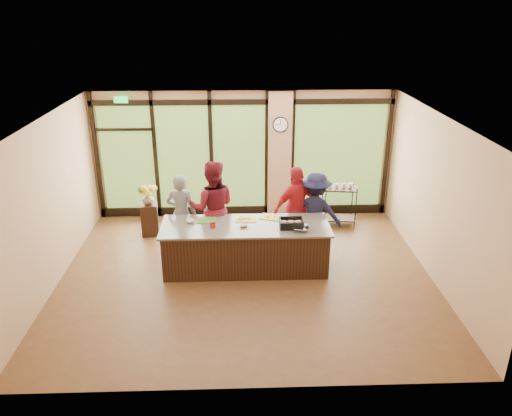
{
  "coord_description": "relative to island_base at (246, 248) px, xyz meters",
  "views": [
    {
      "loc": [
        -0.11,
        -8.3,
        4.85
      ],
      "look_at": [
        0.2,
        0.4,
        1.23
      ],
      "focal_mm": 35.0,
      "sensor_mm": 36.0,
      "label": 1
    }
  ],
  "objects": [
    {
      "name": "cook_left",
      "position": [
        -1.3,
        0.81,
        0.4
      ],
      "size": [
        0.66,
        0.49,
        1.68
      ],
      "primitive_type": "imported",
      "rotation": [
        0.0,
        0.0,
        2.99
      ],
      "color": "slate",
      "rests_on": "floor"
    },
    {
      "name": "countertop",
      "position": [
        0.0,
        0.0,
        0.46
      ],
      "size": [
        3.2,
        1.1,
        0.04
      ],
      "primitive_type": "cube",
      "color": "slate",
      "rests_on": "island_base"
    },
    {
      "name": "roasting_pan",
      "position": [
        0.86,
        -0.11,
        0.52
      ],
      "size": [
        0.45,
        0.35,
        0.08
      ],
      "primitive_type": "cube",
      "rotation": [
        0.0,
        0.0,
        -0.03
      ],
      "color": "black",
      "rests_on": "countertop"
    },
    {
      "name": "ceiling",
      "position": [
        0.0,
        -0.3,
        2.56
      ],
      "size": [
        7.0,
        7.0,
        0.0
      ],
      "primitive_type": "plane",
      "rotation": [
        3.14,
        0.0,
        0.0
      ],
      "color": "white",
      "rests_on": "back_wall"
    },
    {
      "name": "left_wall",
      "position": [
        -3.5,
        -0.3,
        1.06
      ],
      "size": [
        0.0,
        6.0,
        6.0
      ],
      "primitive_type": "plane",
      "rotation": [
        1.57,
        0.0,
        1.57
      ],
      "color": "tan",
      "rests_on": "floor"
    },
    {
      "name": "bar_cart",
      "position": [
        2.17,
        1.92,
        0.18
      ],
      "size": [
        0.81,
        0.52,
        1.04
      ],
      "rotation": [
        0.0,
        0.0,
        -0.12
      ],
      "color": "black",
      "rests_on": "floor"
    },
    {
      "name": "island_base",
      "position": [
        0.0,
        0.0,
        0.0
      ],
      "size": [
        3.1,
        1.0,
        0.88
      ],
      "primitive_type": "cube",
      "color": "black",
      "rests_on": "floor"
    },
    {
      "name": "flower_stand",
      "position": [
        -2.11,
        1.62,
        -0.08
      ],
      "size": [
        0.41,
        0.41,
        0.73
      ],
      "primitive_type": "cube",
      "rotation": [
        0.0,
        0.0,
        0.14
      ],
      "color": "black",
      "rests_on": "floor"
    },
    {
      "name": "wall_clock",
      "position": [
        0.85,
        2.57,
        1.81
      ],
      "size": [
        0.36,
        0.04,
        0.36
      ],
      "color": "black",
      "rests_on": "window_wall"
    },
    {
      "name": "prep_bowl_far",
      "position": [
        -0.09,
        0.3,
        0.49
      ],
      "size": [
        0.14,
        0.14,
        0.03
      ],
      "primitive_type": "imported",
      "rotation": [
        0.0,
        0.0,
        0.23
      ],
      "color": "white",
      "rests_on": "countertop"
    },
    {
      "name": "window_wall",
      "position": [
        0.16,
        2.65,
        0.95
      ],
      "size": [
        6.9,
        0.12,
        3.0
      ],
      "color": "tan",
      "rests_on": "floor"
    },
    {
      "name": "cutting_board_center",
      "position": [
        0.02,
        0.27,
        0.49
      ],
      "size": [
        0.43,
        0.34,
        0.01
      ],
      "primitive_type": "cube",
      "rotation": [
        0.0,
        0.0,
        -0.1
      ],
      "color": "gold",
      "rests_on": "countertop"
    },
    {
      "name": "cutting_board_left",
      "position": [
        -0.76,
        0.24,
        0.49
      ],
      "size": [
        0.39,
        0.3,
        0.01
      ],
      "primitive_type": "cube",
      "rotation": [
        0.0,
        0.0,
        0.01
      ],
      "color": "#47812F",
      "rests_on": "countertop"
    },
    {
      "name": "prep_bowl_mid",
      "position": [
        -0.03,
        -0.05,
        0.5
      ],
      "size": [
        0.2,
        0.2,
        0.05
      ],
      "primitive_type": "imported",
      "rotation": [
        0.0,
        0.0,
        -0.43
      ],
      "color": "white",
      "rests_on": "countertop"
    },
    {
      "name": "red_ramekin",
      "position": [
        -0.61,
        -0.09,
        0.53
      ],
      "size": [
        0.14,
        0.14,
        0.09
      ],
      "primitive_type": "imported",
      "rotation": [
        0.0,
        0.0,
        -0.29
      ],
      "color": "#B02A11",
      "rests_on": "countertop"
    },
    {
      "name": "back_wall",
      "position": [
        0.0,
        2.7,
        1.06
      ],
      "size": [
        7.0,
        0.0,
        7.0
      ],
      "primitive_type": "plane",
      "rotation": [
        1.57,
        0.0,
        0.0
      ],
      "color": "tan",
      "rests_on": "floor"
    },
    {
      "name": "cook_midright",
      "position": [
        1.07,
        0.81,
        0.46
      ],
      "size": [
        1.15,
        0.82,
        1.81
      ],
      "primitive_type": "imported",
      "rotation": [
        0.0,
        0.0,
        3.55
      ],
      "color": "#AB1A22",
      "rests_on": "floor"
    },
    {
      "name": "prep_bowl_near",
      "position": [
        -1.05,
        0.17,
        0.51
      ],
      "size": [
        0.19,
        0.19,
        0.05
      ],
      "primitive_type": "imported",
      "rotation": [
        0.0,
        0.0,
        -0.13
      ],
      "color": "white",
      "rests_on": "countertop"
    },
    {
      "name": "cutting_board_right",
      "position": [
        0.51,
        0.35,
        0.49
      ],
      "size": [
        0.48,
        0.41,
        0.01
      ],
      "primitive_type": "cube",
      "rotation": [
        0.0,
        0.0,
        -0.33
      ],
      "color": "gold",
      "rests_on": "countertop"
    },
    {
      "name": "flower_vase",
      "position": [
        -2.11,
        1.62,
        0.42
      ],
      "size": [
        0.32,
        0.32,
        0.26
      ],
      "primitive_type": "imported",
      "rotation": [
        0.0,
        0.0,
        0.39
      ],
      "color": "olive",
      "rests_on": "flower_stand"
    },
    {
      "name": "cook_right",
      "position": [
        1.45,
        0.79,
        0.4
      ],
      "size": [
        1.21,
        0.9,
        1.68
      ],
      "primitive_type": "imported",
      "rotation": [
        0.0,
        0.0,
        2.86
      ],
      "color": "#181935",
      "rests_on": "floor"
    },
    {
      "name": "right_wall",
      "position": [
        3.5,
        -0.3,
        1.06
      ],
      "size": [
        0.0,
        6.0,
        6.0
      ],
      "primitive_type": "plane",
      "rotation": [
        1.57,
        0.0,
        -1.57
      ],
      "color": "tan",
      "rests_on": "floor"
    },
    {
      "name": "floor",
      "position": [
        0.0,
        -0.3,
        -0.44
      ],
      "size": [
        7.0,
        7.0,
        0.0
      ],
      "primitive_type": "plane",
      "color": "brown",
      "rests_on": "ground"
    },
    {
      "name": "mixing_bowl",
      "position": [
        1.03,
        -0.27,
        0.52
      ],
      "size": [
        0.35,
        0.35,
        0.08
      ],
      "primitive_type": "imported",
      "rotation": [
        0.0,
        0.0,
        -0.11
      ],
      "color": "silver",
      "rests_on": "countertop"
    },
    {
      "name": "cook_midleft",
      "position": [
        -0.65,
        0.76,
        0.54
      ],
      "size": [
        0.95,
        0.74,
        1.96
      ],
      "primitive_type": "imported",
      "rotation": [
        0.0,
        0.0,
        3.14
      ],
      "color": "maroon",
      "rests_on": "floor"
    }
  ]
}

